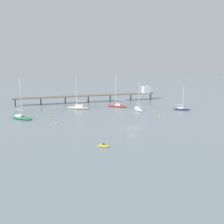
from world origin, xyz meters
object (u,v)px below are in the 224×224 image
object	(u,v)px
mooring_buoy_inner	(160,116)
mooring_buoy_mid	(56,124)
sailboat_navy	(181,108)
mooring_buoy_far	(49,116)
sailboat_red	(117,105)
sailboat_green	(21,117)
dinghy_yellow	(104,146)
sailboat_white	(138,109)
sailboat_cream	(78,107)
pier	(110,94)

from	to	relation	value
mooring_buoy_inner	mooring_buoy_mid	xyz separation A→B (m)	(-34.61, 2.40, 0.01)
sailboat_navy	mooring_buoy_far	xyz separation A→B (m)	(-50.28, 5.66, -0.33)
sailboat_red	sailboat_green	xyz separation A→B (m)	(-38.18, -9.72, 0.04)
sailboat_red	dinghy_yellow	xyz separation A→B (m)	(-21.41, -45.08, -0.48)
sailboat_red	mooring_buoy_inner	bearing A→B (deg)	-75.18
sailboat_white	dinghy_yellow	bearing A→B (deg)	-127.08
sailboat_cream	sailboat_white	bearing A→B (deg)	-29.10
mooring_buoy_far	mooring_buoy_mid	xyz separation A→B (m)	(0.78, -11.43, 0.00)
mooring_buoy_far	mooring_buoy_mid	distance (m)	11.45
pier	sailboat_navy	xyz separation A→B (m)	(19.03, -29.39, -3.20)
sailboat_cream	sailboat_red	bearing A→B (deg)	-4.82
sailboat_red	sailboat_cream	xyz separation A→B (m)	(-16.30, 1.38, 0.10)
dinghy_yellow	mooring_buoy_far	bearing A→B (deg)	102.35
sailboat_cream	mooring_buoy_far	xyz separation A→B (m)	(-12.82, -11.19, -0.50)
sailboat_green	dinghy_yellow	size ratio (longest dim) A/B	4.68
pier	sailboat_white	xyz separation A→B (m)	(2.70, -24.30, -3.13)
mooring_buoy_inner	mooring_buoy_mid	bearing A→B (deg)	176.03
dinghy_yellow	mooring_buoy_mid	bearing A→B (deg)	106.24
sailboat_green	pier	bearing A→B (deg)	30.39
mooring_buoy_far	mooring_buoy_inner	bearing A→B (deg)	-21.35
sailboat_green	mooring_buoy_far	xyz separation A→B (m)	(9.05, -0.09, -0.44)
sailboat_red	mooring_buoy_mid	xyz separation A→B (m)	(-28.35, -21.24, -0.40)
sailboat_cream	dinghy_yellow	bearing A→B (deg)	-96.27
pier	dinghy_yellow	distance (m)	63.62
mooring_buoy_inner	sailboat_red	bearing A→B (deg)	104.82
sailboat_navy	sailboat_red	xyz separation A→B (m)	(-21.15, 15.48, 0.07)
sailboat_navy	mooring_buoy_inner	xyz separation A→B (m)	(-14.89, -8.17, -0.33)
pier	sailboat_red	bearing A→B (deg)	-98.66
dinghy_yellow	mooring_buoy_inner	size ratio (longest dim) A/B	5.19
sailboat_navy	sailboat_cream	size ratio (longest dim) A/B	0.71
sailboat_green	dinghy_yellow	world-z (taller)	sailboat_green
pier	dinghy_yellow	xyz separation A→B (m)	(-23.53, -59.00, -3.61)
sailboat_white	mooring_buoy_far	distance (m)	33.95
sailboat_navy	mooring_buoy_mid	size ratio (longest dim) A/B	16.11
sailboat_navy	sailboat_white	distance (m)	17.11
dinghy_yellow	sailboat_navy	bearing A→B (deg)	34.82
sailboat_green	mooring_buoy_mid	world-z (taller)	sailboat_green
sailboat_white	sailboat_navy	bearing A→B (deg)	-17.33
sailboat_navy	sailboat_white	xyz separation A→B (m)	(-16.33, 5.10, 0.08)
sailboat_white	sailboat_green	distance (m)	43.00
mooring_buoy_inner	sailboat_green	bearing A→B (deg)	162.60
sailboat_cream	sailboat_navy	bearing A→B (deg)	-24.23
sailboat_red	sailboat_cream	bearing A→B (deg)	175.18
sailboat_navy	sailboat_cream	xyz separation A→B (m)	(-37.45, 16.86, 0.17)
sailboat_white	dinghy_yellow	xyz separation A→B (m)	(-26.22, -34.70, -0.48)
sailboat_navy	mooring_buoy_mid	xyz separation A→B (m)	(-49.50, -5.76, -0.32)
sailboat_white	mooring_buoy_mid	size ratio (longest dim) A/B	18.93
sailboat_green	mooring_buoy_mid	size ratio (longest dim) A/B	23.59
sailboat_white	mooring_buoy_inner	xyz separation A→B (m)	(1.44, -13.27, -0.41)
pier	mooring_buoy_inner	xyz separation A→B (m)	(4.14, -37.56, -3.54)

